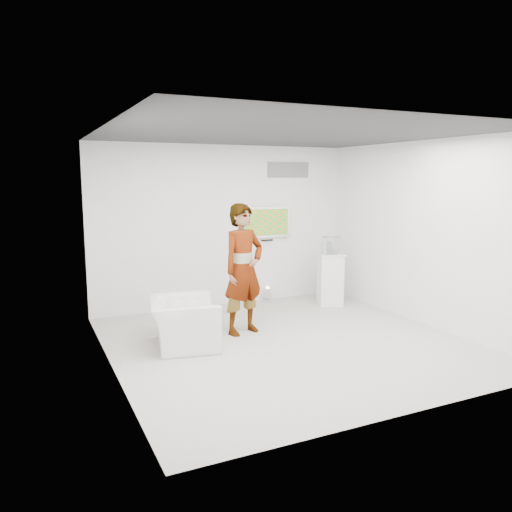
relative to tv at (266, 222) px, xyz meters
name	(u,v)px	position (x,y,z in m)	size (l,w,h in m)	color
room	(289,242)	(-0.85, -2.45, -0.05)	(5.01, 5.01, 3.00)	#A6A398
tv	(266,222)	(0.00, 0.00, 0.00)	(1.00, 0.08, 0.60)	silver
logo_decal	(288,170)	(0.50, 0.04, 1.00)	(0.90, 0.02, 0.30)	slate
person	(243,269)	(-1.24, -1.73, -0.54)	(0.74, 0.48, 2.02)	white
armchair	(184,323)	(-2.28, -1.95, -1.20)	(1.07, 0.93, 0.69)	white
pedestal	(330,279)	(0.96, -0.81, -1.06)	(0.48, 0.48, 0.98)	white
floor_uplight	(268,294)	(-0.01, -0.11, -1.40)	(0.19, 0.19, 0.29)	silver
vitrine	(331,245)	(0.96, -0.81, -0.41)	(0.32, 0.32, 0.32)	white
console	(331,247)	(0.96, -0.81, -0.44)	(0.06, 0.18, 0.24)	white
wii_remote	(249,215)	(-1.04, -1.51, 0.27)	(0.03, 0.13, 0.03)	white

